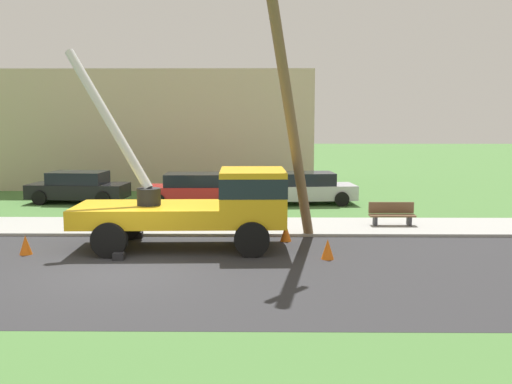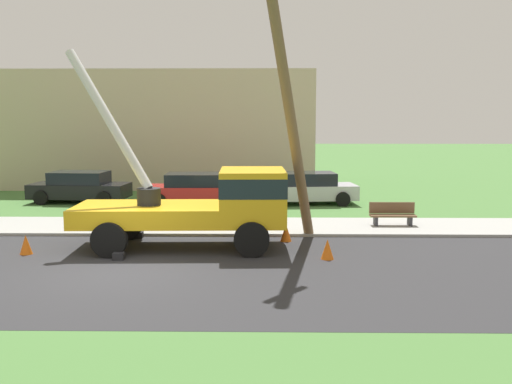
% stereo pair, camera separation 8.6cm
% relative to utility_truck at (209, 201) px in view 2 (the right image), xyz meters
% --- Properties ---
extents(ground_plane, '(120.00, 120.00, 0.00)m').
position_rel_utility_truck_xyz_m(ground_plane, '(-1.98, 9.34, -1.41)').
color(ground_plane, '#477538').
extents(road_asphalt, '(80.00, 8.44, 0.01)m').
position_rel_utility_truck_xyz_m(road_asphalt, '(-1.98, -2.66, -1.40)').
color(road_asphalt, '#2B2B2D').
rests_on(road_asphalt, ground).
extents(sidewalk_strip, '(80.00, 3.14, 0.10)m').
position_rel_utility_truck_xyz_m(sidewalk_strip, '(-1.98, 3.13, -1.36)').
color(sidewalk_strip, '#9E9E99').
rests_on(sidewalk_strip, ground).
extents(utility_truck, '(6.84, 3.21, 5.98)m').
position_rel_utility_truck_xyz_m(utility_truck, '(0.00, 0.00, 0.00)').
color(utility_truck, gold).
rests_on(utility_truck, ground).
extents(leaning_utility_pole, '(2.06, 3.33, 8.58)m').
position_rel_utility_truck_xyz_m(leaning_utility_pole, '(2.34, 0.41, 2.98)').
color(leaning_utility_pole, brown).
rests_on(leaning_utility_pole, ground).
extents(traffic_cone_ahead, '(0.36, 0.36, 0.56)m').
position_rel_utility_truck_xyz_m(traffic_cone_ahead, '(3.39, -1.41, -1.13)').
color(traffic_cone_ahead, orange).
rests_on(traffic_cone_ahead, ground).
extents(traffic_cone_behind, '(0.36, 0.36, 0.56)m').
position_rel_utility_truck_xyz_m(traffic_cone_behind, '(-5.16, -0.96, -1.13)').
color(traffic_cone_behind, orange).
rests_on(traffic_cone_behind, ground).
extents(traffic_cone_curbside, '(0.36, 0.36, 0.56)m').
position_rel_utility_truck_xyz_m(traffic_cone_curbside, '(2.33, 0.90, -1.13)').
color(traffic_cone_curbside, orange).
rests_on(traffic_cone_curbside, ground).
extents(parked_sedan_black, '(4.52, 2.23, 1.42)m').
position_rel_utility_truck_xyz_m(parked_sedan_black, '(-6.85, 9.19, -0.70)').
color(parked_sedan_black, black).
rests_on(parked_sedan_black, ground).
extents(parked_sedan_red, '(4.44, 2.08, 1.42)m').
position_rel_utility_truck_xyz_m(parked_sedan_red, '(-1.47, 8.40, -0.70)').
color(parked_sedan_red, '#B21E1E').
rests_on(parked_sedan_red, ground).
extents(parked_sedan_silver, '(4.55, 2.29, 1.42)m').
position_rel_utility_truck_xyz_m(parked_sedan_silver, '(3.56, 8.92, -0.70)').
color(parked_sedan_silver, '#B7B7BF').
rests_on(parked_sedan_silver, ground).
extents(park_bench, '(1.60, 0.45, 0.90)m').
position_rel_utility_truck_xyz_m(park_bench, '(6.17, 3.19, -0.95)').
color(park_bench, brown).
rests_on(park_bench, ground).
extents(lowrise_building_backdrop, '(18.00, 6.00, 6.40)m').
position_rel_utility_truck_xyz_m(lowrise_building_backdrop, '(-4.70, 16.30, 1.79)').
color(lowrise_building_backdrop, '#C6B293').
rests_on(lowrise_building_backdrop, ground).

